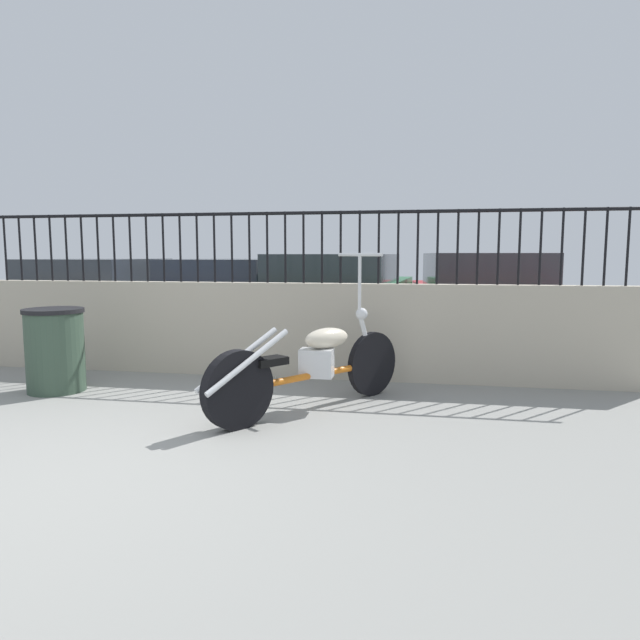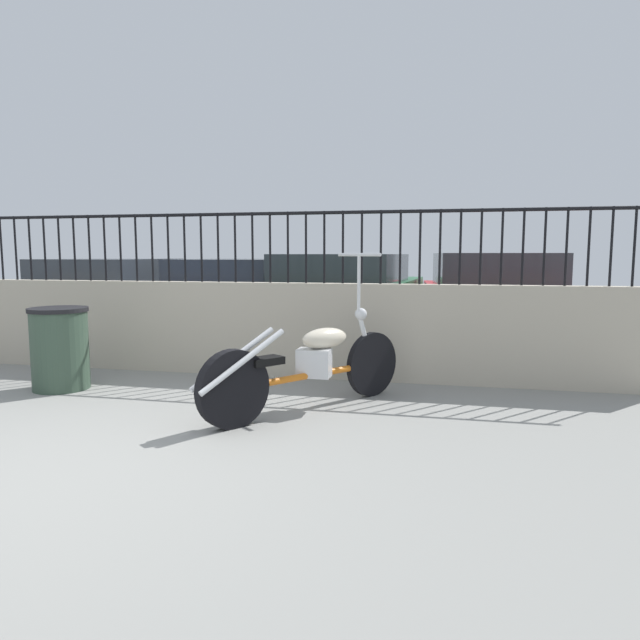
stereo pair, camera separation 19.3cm
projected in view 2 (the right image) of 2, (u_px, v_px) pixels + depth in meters
name	position (u px, v px, depth m)	size (l,w,h in m)	color
ground_plane	(39.00, 476.00, 3.39)	(40.00, 40.00, 0.00)	gray
low_wall	(228.00, 328.00, 6.29)	(8.69, 0.18, 1.01)	#B2A893
fence_railing	(226.00, 235.00, 6.17)	(8.69, 0.04, 0.75)	black
motorcycle_orange	(301.00, 366.00, 4.74)	(1.37, 1.79, 1.33)	black
trash_bin	(60.00, 348.00, 5.56)	(0.56, 0.56, 0.80)	#334738
car_silver	(115.00, 296.00, 9.38)	(1.86, 4.06, 1.24)	black
car_blue	(240.00, 296.00, 9.31)	(1.90, 4.04, 1.24)	black
car_green	(345.00, 297.00, 8.53)	(2.11, 4.35, 1.32)	black
car_red	(490.00, 297.00, 8.62)	(2.16, 4.59, 1.33)	black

